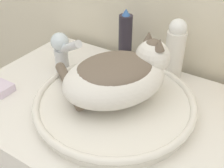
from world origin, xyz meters
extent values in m
cylinder|color=white|center=(-0.04, 0.27, 0.82)|extent=(0.42, 0.42, 0.03)
torus|color=white|center=(-0.04, 0.27, 0.84)|extent=(0.44, 0.44, 0.02)
ellipsoid|color=silver|center=(-0.04, 0.27, 0.91)|extent=(0.31, 0.34, 0.11)
ellipsoid|color=#6B5B4C|center=(-0.04, 0.27, 0.94)|extent=(0.24, 0.26, 0.05)
sphere|color=silver|center=(0.01, 0.36, 0.95)|extent=(0.09, 0.09, 0.09)
sphere|color=#6B5B4C|center=(0.01, 0.36, 0.97)|extent=(0.05, 0.05, 0.05)
cone|color=#6B5B4C|center=(0.03, 0.34, 0.99)|extent=(0.03, 0.03, 0.03)
cone|color=#6B5B4C|center=(-0.01, 0.37, 0.99)|extent=(0.03, 0.03, 0.03)
cylinder|color=#6B5B4C|center=(-0.17, 0.23, 0.86)|extent=(0.19, 0.14, 0.03)
cylinder|color=silver|center=(-0.29, 0.34, 0.85)|extent=(0.04, 0.04, 0.08)
cylinder|color=silver|center=(-0.24, 0.32, 0.92)|extent=(0.12, 0.06, 0.08)
sphere|color=silver|center=(-0.29, 0.34, 0.92)|extent=(0.06, 0.06, 0.06)
cylinder|color=#28232D|center=(-0.15, 0.50, 0.89)|extent=(0.04, 0.04, 0.17)
cone|color=#3866AD|center=(-0.15, 0.50, 0.99)|extent=(0.03, 0.03, 0.02)
cylinder|color=white|center=(0.02, 0.50, 0.89)|extent=(0.06, 0.06, 0.16)
sphere|color=white|center=(0.02, 0.50, 0.98)|extent=(0.05, 0.05, 0.05)
cube|color=silver|center=(-0.37, 0.15, 0.82)|extent=(0.06, 0.06, 0.02)
camera|label=1|loc=(0.27, -0.24, 1.31)|focal=45.00mm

